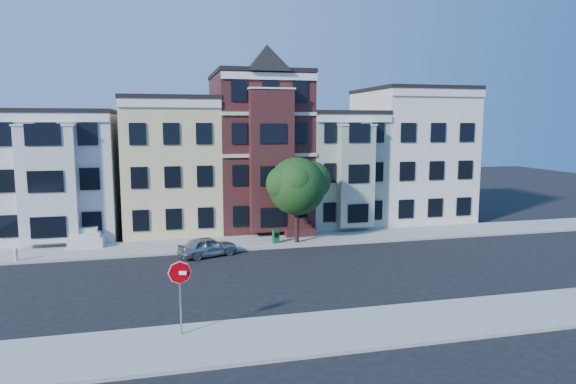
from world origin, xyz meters
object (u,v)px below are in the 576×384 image
object	(u,v)px
parked_car	(208,246)
fire_hydrant	(16,256)
newspaper_box	(276,236)
street_tree	(297,190)
stop_sign	(180,293)

from	to	relation	value
parked_car	fire_hydrant	distance (m)	11.33
fire_hydrant	newspaper_box	bearing A→B (deg)	2.87
street_tree	stop_sign	size ratio (longest dim) A/B	2.20
street_tree	fire_hydrant	size ratio (longest dim) A/B	11.70
parked_car	fire_hydrant	xyz separation A→B (m)	(-11.28, 1.10, -0.17)
street_tree	parked_car	distance (m)	7.24
newspaper_box	fire_hydrant	world-z (taller)	newspaper_box
street_tree	stop_sign	xyz separation A→B (m)	(-8.40, -14.03, -1.98)
newspaper_box	stop_sign	xyz separation A→B (m)	(-6.94, -14.17, 1.20)
newspaper_box	parked_car	bearing A→B (deg)	-167.30
parked_car	newspaper_box	world-z (taller)	parked_car
newspaper_box	fire_hydrant	distance (m)	16.12
street_tree	newspaper_box	bearing A→B (deg)	174.65
newspaper_box	stop_sign	bearing A→B (deg)	-124.98
stop_sign	parked_car	bearing A→B (deg)	99.06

